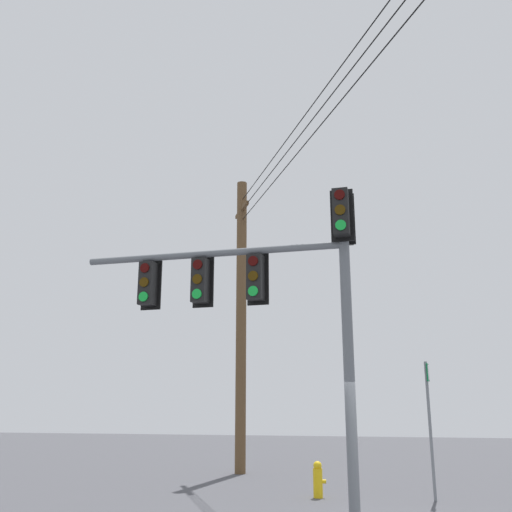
{
  "coord_description": "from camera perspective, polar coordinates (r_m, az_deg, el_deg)",
  "views": [
    {
      "loc": [
        -0.47,
        -10.0,
        2.12
      ],
      "look_at": [
        -2.68,
        0.69,
        4.97
      ],
      "focal_mm": 39.78,
      "sensor_mm": 36.0,
      "label": 1
    }
  ],
  "objects": [
    {
      "name": "signal_mast_assembly",
      "position": [
        11.08,
        1.73,
        -2.7
      ],
      "size": [
        5.65,
        0.97,
        6.15
      ],
      "color": "slate",
      "rests_on": "ground"
    },
    {
      "name": "fire_hydrant",
      "position": [
        14.32,
        6.25,
        -21.44
      ],
      "size": [
        0.31,
        0.22,
        0.81
      ],
      "color": "yellow",
      "rests_on": "ground"
    },
    {
      "name": "overhead_wire_span",
      "position": [
        11.68,
        9.92,
        18.38
      ],
      "size": [
        8.44,
        17.01,
        1.25
      ],
      "color": "black"
    },
    {
      "name": "route_sign_primary",
      "position": [
        14.26,
        17.07,
        -15.14
      ],
      "size": [
        0.12,
        0.3,
        3.09
      ],
      "color": "slate",
      "rests_on": "ground"
    },
    {
      "name": "utility_pole_wooden",
      "position": [
        19.03,
        -1.5,
        -6.12
      ],
      "size": [
        0.83,
        1.55,
        9.71
      ],
      "color": "brown",
      "rests_on": "ground"
    }
  ]
}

